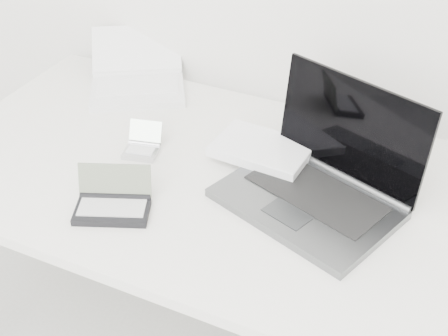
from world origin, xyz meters
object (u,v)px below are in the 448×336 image
at_px(laptop_large, 306,174).
at_px(netbook_open_white, 137,79).
at_px(palmtop_charcoal, 113,203).
at_px(desk, 242,197).

bearing_deg(laptop_large, netbook_open_white, 176.62).
bearing_deg(palmtop_charcoal, laptop_large, 12.57).
distance_m(desk, palmtop_charcoal, 0.32).
height_order(netbook_open_white, palmtop_charcoal, netbook_open_white).
bearing_deg(desk, laptop_large, 15.56).
xyz_separation_m(netbook_open_white, palmtop_charcoal, (0.26, -0.52, -0.01)).
xyz_separation_m(desk, netbook_open_white, (-0.48, 0.30, 0.07)).
distance_m(desk, netbook_open_white, 0.57).
relative_size(laptop_large, netbook_open_white, 1.23).
distance_m(laptop_large, netbook_open_white, 0.68).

